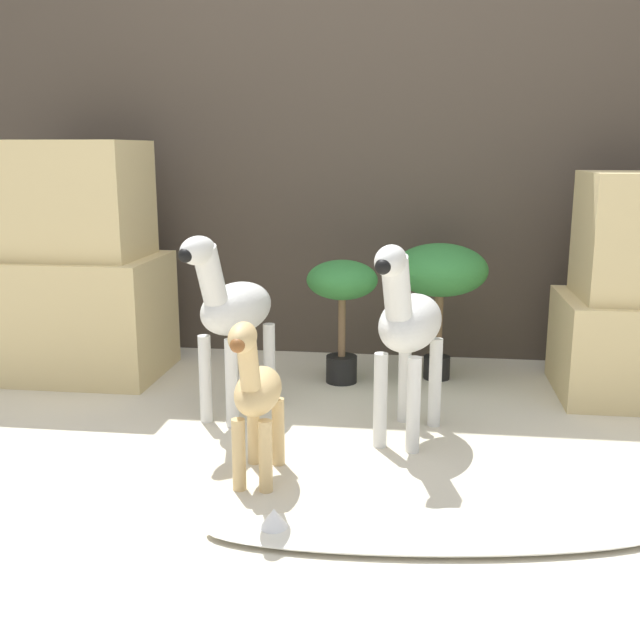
# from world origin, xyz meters

# --- Properties ---
(ground_plane) EXTENTS (14.00, 14.00, 0.00)m
(ground_plane) POSITION_xyz_m (0.00, 0.00, 0.00)
(ground_plane) COLOR beige
(wall_back) EXTENTS (6.40, 0.08, 2.20)m
(wall_back) POSITION_xyz_m (0.00, 1.52, 1.10)
(wall_back) COLOR #473D33
(wall_back) RESTS_ON ground_plane
(rock_pillar_left) EXTENTS (0.72, 0.53, 1.00)m
(rock_pillar_left) POSITION_xyz_m (-1.19, 1.01, 0.45)
(rock_pillar_left) COLOR #DBC184
(rock_pillar_left) RESTS_ON ground_plane
(zebra_right) EXTENTS (0.29, 0.51, 0.69)m
(zebra_right) POSITION_xyz_m (0.24, 0.42, 0.40)
(zebra_right) COLOR silver
(zebra_right) RESTS_ON ground_plane
(zebra_left) EXTENTS (0.30, 0.51, 0.69)m
(zebra_left) POSITION_xyz_m (-0.40, 0.57, 0.40)
(zebra_left) COLOR silver
(zebra_left) RESTS_ON ground_plane
(giraffe_figurine) EXTENTS (0.13, 0.39, 0.52)m
(giraffe_figurine) POSITION_xyz_m (-0.19, 0.03, 0.28)
(giraffe_figurine) COLOR tan
(giraffe_figurine) RESTS_ON ground_plane
(potted_palm_front) EXTENTS (0.40, 0.40, 0.58)m
(potted_palm_front) POSITION_xyz_m (0.36, 1.13, 0.46)
(potted_palm_front) COLOR black
(potted_palm_front) RESTS_ON ground_plane
(potted_palm_back) EXTENTS (0.29, 0.29, 0.52)m
(potted_palm_back) POSITION_xyz_m (-0.05, 1.03, 0.39)
(potted_palm_back) COLOR black
(potted_palm_back) RESTS_ON ground_plane
(surfboard) EXTENTS (1.20, 0.39, 0.07)m
(surfboard) POSITION_xyz_m (0.31, -0.24, 0.02)
(surfboard) COLOR silver
(surfboard) RESTS_ON ground_plane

